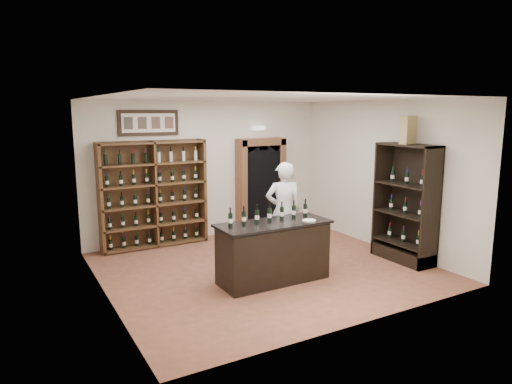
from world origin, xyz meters
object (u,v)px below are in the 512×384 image
at_px(tasting_counter, 273,252).
at_px(wine_crate, 408,130).
at_px(shopkeeper, 283,211).
at_px(side_cabinet, 406,221).
at_px(counter_bottle_0, 230,220).
at_px(wine_shelf, 153,194).

xyz_separation_m(tasting_counter, wine_crate, (2.66, -0.30, 1.96)).
bearing_deg(wine_crate, tasting_counter, 159.80).
bearing_deg(shopkeeper, side_cabinet, 168.73).
bearing_deg(tasting_counter, counter_bottle_0, 170.24).
distance_m(side_cabinet, wine_crate, 1.70).
relative_size(wine_shelf, side_cabinet, 1.00).
distance_m(wine_shelf, side_cabinet, 5.02).
height_order(counter_bottle_0, side_cabinet, side_cabinet).
distance_m(counter_bottle_0, wine_crate, 3.66).
xyz_separation_m(counter_bottle_0, shopkeeper, (1.49, 0.77, -0.18)).
distance_m(wine_shelf, shopkeeper, 2.77).
relative_size(wine_shelf, shopkeeper, 1.18).
bearing_deg(tasting_counter, shopkeeper, 49.16).
xyz_separation_m(tasting_counter, side_cabinet, (2.72, -0.30, 0.26)).
bearing_deg(shopkeeper, tasting_counter, 69.28).
xyz_separation_m(shopkeeper, wine_crate, (1.89, -1.19, 1.52)).
bearing_deg(counter_bottle_0, wine_crate, -7.10).
bearing_deg(side_cabinet, counter_bottle_0, 172.99).
relative_size(side_cabinet, wine_crate, 4.35).
xyz_separation_m(tasting_counter, shopkeeper, (0.77, 0.89, 0.44)).
relative_size(side_cabinet, shopkeeper, 1.18).
height_order(wine_shelf, tasting_counter, wine_shelf).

